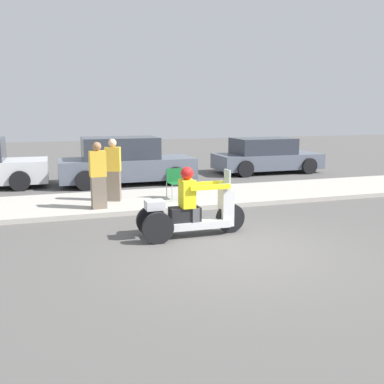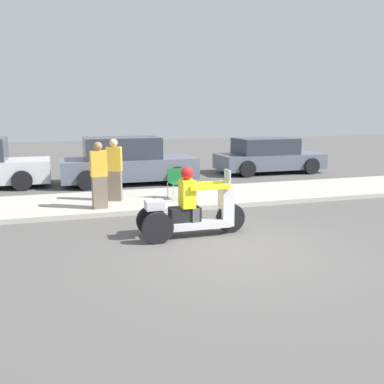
{
  "view_description": "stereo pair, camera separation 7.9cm",
  "coord_description": "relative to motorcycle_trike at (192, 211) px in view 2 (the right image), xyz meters",
  "views": [
    {
      "loc": [
        -2.99,
        -6.78,
        2.5
      ],
      "look_at": [
        -0.44,
        1.15,
        0.9
      ],
      "focal_mm": 40.0,
      "sensor_mm": 36.0,
      "label": 1
    },
    {
      "loc": [
        -2.92,
        -6.8,
        2.5
      ],
      "look_at": [
        -0.44,
        1.15,
        0.9
      ],
      "focal_mm": 40.0,
      "sensor_mm": 36.0,
      "label": 2
    }
  ],
  "objects": [
    {
      "name": "spectator_near_curb",
      "position": [
        -1.09,
        3.37,
        0.41
      ],
      "size": [
        0.45,
        0.35,
        1.65
      ],
      "color": "#726656",
      "rests_on": "sidewalk_strip"
    },
    {
      "name": "spectator_with_child",
      "position": [
        -1.57,
        2.56,
        0.4
      ],
      "size": [
        0.41,
        0.27,
        1.63
      ],
      "color": "#726656",
      "rests_on": "sidewalk_strip"
    },
    {
      "name": "parked_car_lot_left",
      "position": [
        -0.26,
        6.68,
        0.24
      ],
      "size": [
        4.56,
        1.99,
        1.6
      ],
      "color": "slate",
      "rests_on": "ground"
    },
    {
      "name": "motorcycle_trike",
      "position": [
        0.0,
        0.0,
        0.0
      ],
      "size": [
        2.21,
        0.68,
        1.41
      ],
      "color": "black",
      "rests_on": "ground"
    },
    {
      "name": "ground_plane",
      "position": [
        0.44,
        -1.15,
        -0.51
      ],
      "size": [
        60.0,
        60.0,
        0.0
      ],
      "primitive_type": "plane",
      "color": "#565451"
    },
    {
      "name": "sidewalk_strip",
      "position": [
        0.44,
        3.45,
        -0.45
      ],
      "size": [
        28.0,
        2.8,
        0.12
      ],
      "color": "#B2ADA3",
      "rests_on": "ground"
    },
    {
      "name": "folding_chair_set_back",
      "position": [
        0.55,
        3.12,
        0.11
      ],
      "size": [
        0.5,
        0.5,
        0.82
      ],
      "color": "#A5A8AD",
      "rests_on": "sidewalk_strip"
    },
    {
      "name": "parked_car_lot_far",
      "position": [
        5.62,
        7.63,
        0.16
      ],
      "size": [
        4.27,
        2.01,
        1.4
      ],
      "color": "slate",
      "rests_on": "ground"
    }
  ]
}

